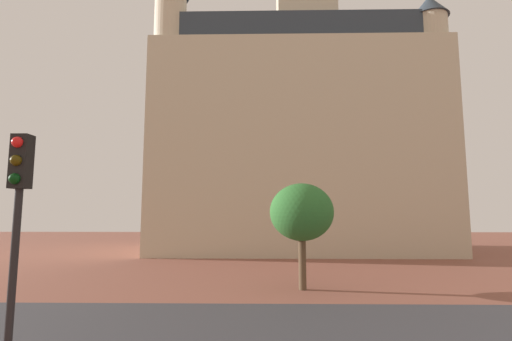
# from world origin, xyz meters

# --- Properties ---
(ground_plane) EXTENTS (120.00, 120.00, 0.00)m
(ground_plane) POSITION_xyz_m (0.00, 10.00, 0.00)
(ground_plane) COLOR brown
(street_asphalt_strip) EXTENTS (120.00, 8.10, 0.00)m
(street_asphalt_strip) POSITION_xyz_m (0.00, 8.89, 0.00)
(street_asphalt_strip) COLOR #38383D
(street_asphalt_strip) RESTS_ON ground_plane
(landmark_building) EXTENTS (26.18, 13.94, 37.74)m
(landmark_building) POSITION_xyz_m (3.87, 34.13, 11.48)
(landmark_building) COLOR beige
(landmark_building) RESTS_ON ground_plane
(traffic_light_pole) EXTENTS (0.28, 0.34, 4.81)m
(traffic_light_pole) POSITION_xyz_m (-3.51, 3.96, 3.35)
(traffic_light_pole) COLOR black
(traffic_light_pole) RESTS_ON ground_plane
(tree_curb_far) EXTENTS (3.02, 3.02, 4.95)m
(tree_curb_far) POSITION_xyz_m (2.32, 15.65, 3.56)
(tree_curb_far) COLOR brown
(tree_curb_far) RESTS_ON ground_plane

